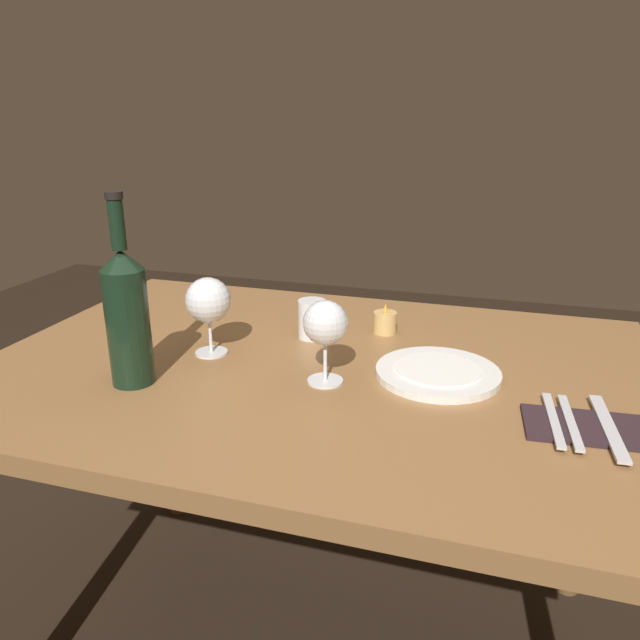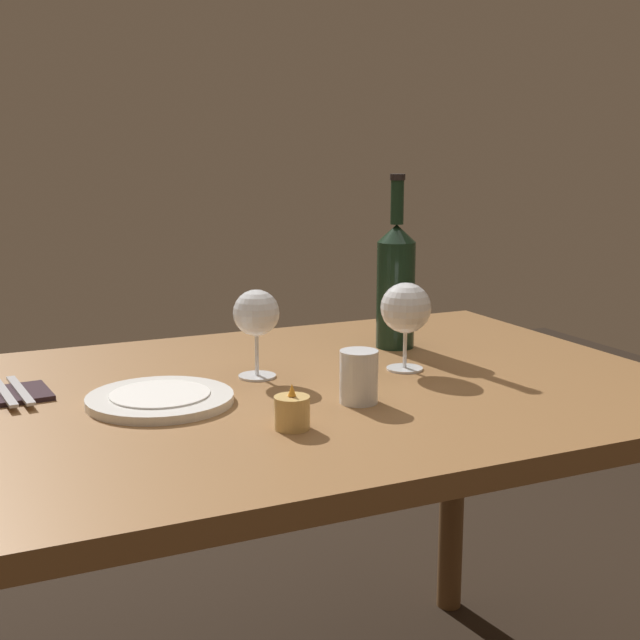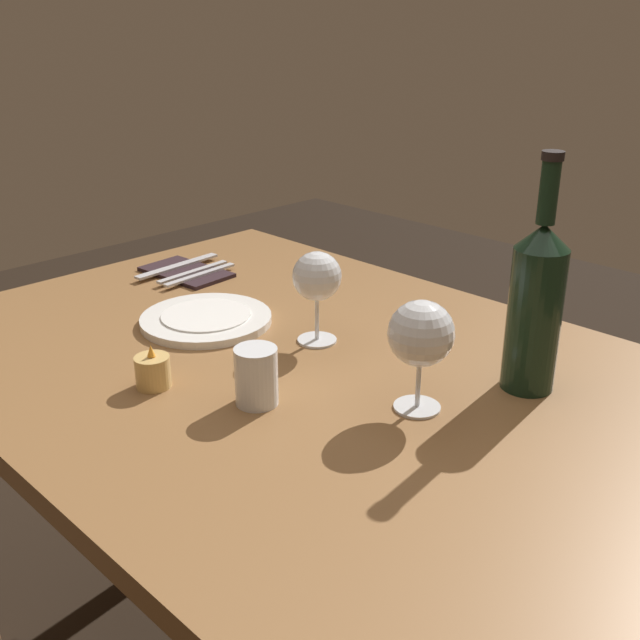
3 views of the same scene
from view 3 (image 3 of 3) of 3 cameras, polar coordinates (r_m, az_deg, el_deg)
name	(u,v)px [view 3 (image 3 of 3)]	position (r m, az deg, el deg)	size (l,w,h in m)	color
dining_table	(300,412)	(1.23, -1.52, -7.01)	(1.30, 0.90, 0.74)	olive
wine_glass_left	(317,278)	(1.22, -0.23, 3.19)	(0.08, 0.08, 0.16)	white
wine_glass_right	(421,335)	(1.01, 7.68, -1.17)	(0.09, 0.09, 0.16)	white
wine_bottle	(536,304)	(1.10, 16.05, 1.20)	(0.08, 0.08, 0.34)	black
water_tumbler	(256,379)	(1.05, -4.85, -4.50)	(0.06, 0.06, 0.08)	white
votive_candle	(153,372)	(1.13, -12.57, -3.91)	(0.05, 0.05, 0.07)	#DBB266
dinner_plate	(206,319)	(1.34, -8.64, 0.08)	(0.23, 0.23, 0.02)	white
folded_napkin	(186,272)	(1.61, -10.13, 3.61)	(0.20, 0.12, 0.01)	#2D1E23
fork_inner	(193,272)	(1.58, -9.62, 3.63)	(0.03, 0.18, 0.00)	silver
fork_outer	(200,275)	(1.56, -9.08, 3.42)	(0.03, 0.18, 0.00)	silver
table_knife	(178,266)	(1.63, -10.76, 4.06)	(0.04, 0.21, 0.00)	silver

